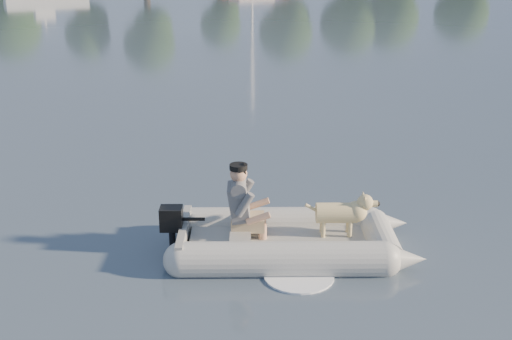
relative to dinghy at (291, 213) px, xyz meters
name	(u,v)px	position (x,y,z in m)	size (l,w,h in m)	color
water	(289,269)	(-0.17, -0.50, -0.59)	(160.00, 160.00, 0.00)	slate
dinghy	(291,213)	(0.00, 0.00, 0.00)	(4.78, 3.52, 1.39)	#A4A59F
man	(240,200)	(-0.67, 0.22, 0.19)	(0.73, 0.62, 1.08)	slate
dog	(336,216)	(0.64, -0.11, -0.07)	(0.94, 0.33, 0.62)	#D4C27A
outboard_motor	(172,232)	(-1.62, 0.40, -0.28)	(0.42, 0.29, 0.79)	black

